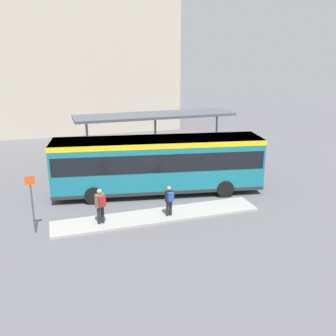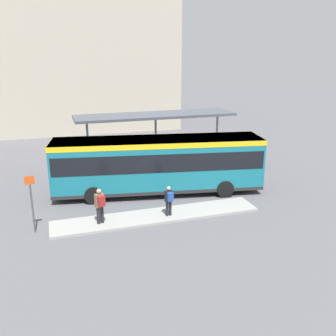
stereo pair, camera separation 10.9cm
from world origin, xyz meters
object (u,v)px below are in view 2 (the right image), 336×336
pedestrian_companion (100,204)px  platform_sign (32,202)px  pedestrian_waiting (169,199)px  bicycle_red (251,158)px  city_bus (158,162)px  bicycle_yellow (246,155)px  bicycle_blue (254,161)px

pedestrian_companion → platform_sign: size_ratio=0.64×
pedestrian_waiting → bicycle_red: pedestrian_waiting is taller
bicycle_red → platform_sign: size_ratio=0.59×
city_bus → bicycle_yellow: (8.70, 5.03, -1.58)m
city_bus → bicycle_yellow: 10.17m
city_bus → pedestrian_companion: 5.32m
platform_sign → pedestrian_companion: bearing=-4.5°
bicycle_yellow → city_bus: bearing=-62.4°
city_bus → pedestrian_waiting: size_ratio=7.87×
city_bus → platform_sign: (-7.02, -3.24, -0.38)m
bicycle_red → city_bus: bearing=116.3°
pedestrian_companion → bicycle_blue: (12.32, 6.75, -0.79)m
pedestrian_companion → bicycle_blue: bearing=-79.1°
platform_sign → bicycle_blue: bearing=22.9°
bicycle_red → bicycle_yellow: (0.08, 0.88, 0.00)m
city_bus → bicycle_blue: city_bus is taller
bicycle_blue → platform_sign: platform_sign is taller
bicycle_blue → bicycle_red: size_ratio=0.99×
pedestrian_waiting → pedestrian_companion: 3.45m
city_bus → pedestrian_waiting: city_bus is taller
pedestrian_waiting → bicycle_red: 12.02m
bicycle_yellow → platform_sign: bearing=-64.7°
city_bus → bicycle_blue: 9.13m
city_bus → platform_sign: city_bus is taller
pedestrian_waiting → bicycle_red: size_ratio=0.96×
pedestrian_waiting → pedestrian_companion: bearing=80.3°
city_bus → bicycle_red: bearing=35.6°
city_bus → bicycle_red: (8.62, 4.15, -1.58)m
bicycle_red → bicycle_yellow: 0.88m
bicycle_yellow → pedestrian_companion: bearing=-58.5°
bicycle_red → bicycle_blue: bearing=164.5°
city_bus → bicycle_yellow: size_ratio=7.52×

